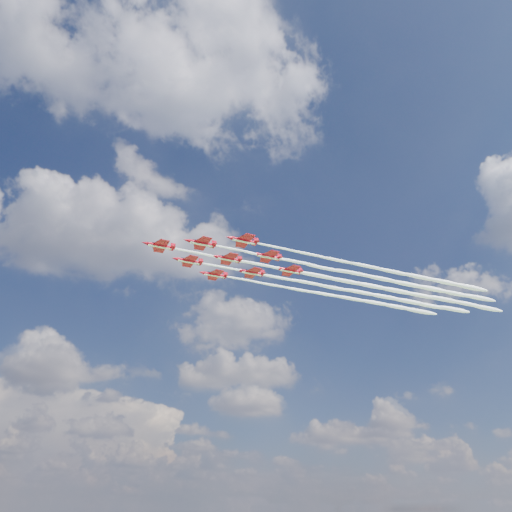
# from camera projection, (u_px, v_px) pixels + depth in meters

# --- Properties ---
(jet_lead) EXTENTS (101.21, 27.14, 2.58)m
(jet_lead) POSITION_uv_depth(u_px,v_px,m) (301.00, 273.00, 168.44)
(jet_lead) COLOR #B70A1E
(jet_row2_port) EXTENTS (101.21, 27.14, 2.58)m
(jet_row2_port) POSITION_uv_depth(u_px,v_px,m) (339.00, 270.00, 166.94)
(jet_row2_port) COLOR #B70A1E
(jet_row2_starb) EXTENTS (101.21, 27.14, 2.58)m
(jet_row2_starb) POSITION_uv_depth(u_px,v_px,m) (319.00, 285.00, 177.78)
(jet_row2_starb) COLOR #B70A1E
(jet_row3_port) EXTENTS (101.21, 27.14, 2.58)m
(jet_row3_port) POSITION_uv_depth(u_px,v_px,m) (378.00, 268.00, 165.44)
(jet_row3_port) COLOR #B70A1E
(jet_row3_centre) EXTENTS (101.21, 27.14, 2.58)m
(jet_row3_centre) POSITION_uv_depth(u_px,v_px,m) (356.00, 283.00, 176.27)
(jet_row3_centre) COLOR #B70A1E
(jet_row3_starb) EXTENTS (101.21, 27.14, 2.58)m
(jet_row3_starb) POSITION_uv_depth(u_px,v_px,m) (336.00, 296.00, 187.11)
(jet_row3_starb) COLOR #B70A1E
(jet_row4_port) EXTENTS (101.21, 27.14, 2.58)m
(jet_row4_port) POSITION_uv_depth(u_px,v_px,m) (393.00, 281.00, 174.77)
(jet_row4_port) COLOR #B70A1E
(jet_row4_starb) EXTENTS (101.21, 27.14, 2.58)m
(jet_row4_starb) POSITION_uv_depth(u_px,v_px,m) (371.00, 294.00, 185.61)
(jet_row4_starb) COLOR #B70A1E
(jet_tail) EXTENTS (101.21, 27.14, 2.58)m
(jet_tail) POSITION_uv_depth(u_px,v_px,m) (406.00, 293.00, 184.10)
(jet_tail) COLOR #B70A1E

